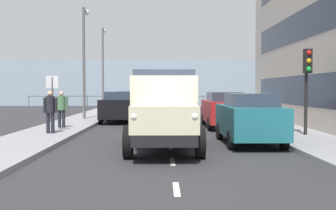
% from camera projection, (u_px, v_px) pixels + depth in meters
% --- Properties ---
extents(ground_plane, '(80.00, 80.00, 0.00)m').
position_uv_depth(ground_plane, '(167.00, 124.00, 21.92)').
color(ground_plane, '#2D2D30').
extents(sidewalk_left, '(2.49, 42.40, 0.15)m').
position_uv_depth(sidewalk_left, '(258.00, 122.00, 21.99)').
color(sidewalk_left, gray).
rests_on(sidewalk_left, ground_plane).
extents(sidewalk_right, '(2.49, 42.40, 0.15)m').
position_uv_depth(sidewalk_right, '(76.00, 123.00, 21.85)').
color(sidewalk_right, gray).
rests_on(sidewalk_right, ground_plane).
extents(road_centreline_markings, '(0.12, 37.48, 0.01)m').
position_uv_depth(road_centreline_markings, '(167.00, 126.00, 20.78)').
color(road_centreline_markings, silver).
rests_on(road_centreline_markings, ground_plane).
extents(sea_horizon, '(80.00, 0.80, 5.00)m').
position_uv_depth(sea_horizon, '(165.00, 83.00, 46.00)').
color(sea_horizon, '#8C9EAD').
rests_on(sea_horizon, ground_plane).
extents(seawall_railing, '(28.08, 0.08, 1.20)m').
position_uv_depth(seawall_railing, '(165.00, 98.00, 42.47)').
color(seawall_railing, '#4C5156').
rests_on(seawall_railing, ground_plane).
extents(truck_vintage_cream, '(2.17, 5.64, 2.43)m').
position_uv_depth(truck_vintage_cream, '(164.00, 112.00, 12.30)').
color(truck_vintage_cream, black).
rests_on(truck_vintage_cream, ground_plane).
extents(car_teal_kerbside_near, '(1.82, 4.10, 1.72)m').
position_uv_depth(car_teal_kerbside_near, '(249.00, 118.00, 13.86)').
color(car_teal_kerbside_near, '#1E6670').
rests_on(car_teal_kerbside_near, ground_plane).
extents(car_red_kerbside_1, '(1.81, 4.41, 1.72)m').
position_uv_depth(car_red_kerbside_1, '(223.00, 109.00, 19.74)').
color(car_red_kerbside_1, '#B21E1E').
rests_on(car_red_kerbside_1, ground_plane).
extents(car_black_oppositeside_0, '(1.88, 4.50, 1.72)m').
position_uv_depth(car_black_oppositeside_0, '(120.00, 106.00, 23.15)').
color(car_black_oppositeside_0, black).
rests_on(car_black_oppositeside_0, ground_plane).
extents(car_white_oppositeside_1, '(1.88, 4.25, 1.72)m').
position_uv_depth(car_white_oppositeside_1, '(128.00, 103.00, 28.87)').
color(car_white_oppositeside_1, white).
rests_on(car_white_oppositeside_1, ground_plane).
extents(pedestrian_couple_b, '(0.53, 0.34, 1.65)m').
position_uv_depth(pedestrian_couple_b, '(50.00, 108.00, 15.93)').
color(pedestrian_couple_b, black).
rests_on(pedestrian_couple_b, sidewalk_right).
extents(pedestrian_in_dark_coat, '(0.53, 0.34, 1.62)m').
position_uv_depth(pedestrian_in_dark_coat, '(61.00, 106.00, 18.25)').
color(pedestrian_in_dark_coat, black).
rests_on(pedestrian_in_dark_coat, sidewalk_right).
extents(traffic_light_near, '(0.28, 0.41, 3.20)m').
position_uv_depth(traffic_light_near, '(307.00, 73.00, 15.27)').
color(traffic_light_near, black).
rests_on(traffic_light_near, sidewalk_left).
extents(lamp_post_promenade, '(0.32, 1.14, 6.44)m').
position_uv_depth(lamp_post_promenade, '(84.00, 53.00, 23.92)').
color(lamp_post_promenade, '#59595B').
rests_on(lamp_post_promenade, sidewalk_right).
extents(lamp_post_far, '(0.32, 1.14, 6.64)m').
position_uv_depth(lamp_post_far, '(103.00, 61.00, 33.21)').
color(lamp_post_far, '#59595B').
rests_on(lamp_post_far, sidewalk_right).
extents(street_sign, '(0.50, 0.07, 2.25)m').
position_uv_depth(street_sign, '(52.00, 94.00, 16.40)').
color(street_sign, '#4C4C4C').
rests_on(street_sign, sidewalk_right).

